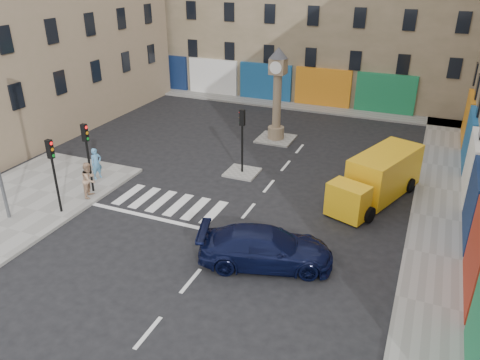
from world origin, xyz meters
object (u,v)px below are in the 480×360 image
Objects in this scene: pedestrian_blue at (96,163)px; pedestrian_tan at (89,180)px; clock_pillar at (277,89)px; traffic_light_island at (242,131)px; traffic_light_left_far at (87,147)px; navy_sedan at (266,248)px; traffic_light_left_near at (53,165)px; yellow_van at (378,177)px.

pedestrian_tan reaches higher than pedestrian_blue.
traffic_light_island is at bearing -90.00° from clock_pillar.
traffic_light_left_far reaches higher than pedestrian_blue.
navy_sedan is 3.06× the size of pedestrian_blue.
clock_pillar is at bearing -42.50° from pedestrian_tan.
traffic_light_left_far is 0.61× the size of clock_pillar.
navy_sedan is at bearing -116.24° from pedestrian_tan.
traffic_light_island is 1.99× the size of pedestrian_tan.
traffic_light_left_far is at bearing -139.40° from traffic_light_island.
pedestrian_blue is (-0.77, 3.80, -1.59)m from traffic_light_left_near.
navy_sedan is at bearing -72.81° from clock_pillar.
traffic_light_left_far is 0.69× the size of navy_sedan.
traffic_light_left_near reaches higher than navy_sedan.
traffic_light_island is 0.55× the size of yellow_van.
traffic_light_left_far is 1.65m from pedestrian_tan.
traffic_light_island is at bearing -160.59° from yellow_van.
traffic_light_left_near is at bearing -90.00° from traffic_light_left_far.
navy_sedan is at bearing -0.07° from traffic_light_left_near.
traffic_light_left_far is 2.10× the size of pedestrian_blue.
navy_sedan is at bearing -92.95° from yellow_van.
pedestrian_tan reaches higher than navy_sedan.
traffic_light_island is (6.30, 7.80, -0.03)m from traffic_light_left_near.
traffic_light_left_far is 1.00× the size of traffic_light_island.
traffic_light_island is at bearing 11.40° from navy_sedan.
traffic_light_left_near reaches higher than traffic_light_island.
traffic_light_left_far is at bearing -138.88° from yellow_van.
navy_sedan is (10.57, -0.01, -1.84)m from traffic_light_left_near.
pedestrian_blue is (-7.07, -4.00, -1.56)m from traffic_light_island.
traffic_light_left_near is 1.99× the size of pedestrian_tan.
traffic_light_island is 2.10× the size of pedestrian_blue.
clock_pillar is 1.13× the size of navy_sedan.
traffic_light_left_near is 2.10× the size of pedestrian_blue.
pedestrian_tan is (0.30, 1.89, -1.54)m from traffic_light_left_near.
clock_pillar is 13.56m from pedestrian_tan.
traffic_light_left_near is 0.61× the size of clock_pillar.
navy_sedan is at bearing -88.72° from pedestrian_blue.
navy_sedan is 10.45m from pedestrian_tan.
yellow_van reaches higher than pedestrian_blue.
traffic_light_left_near is 0.69× the size of navy_sedan.
clock_pillar is (6.30, 13.80, 0.93)m from traffic_light_left_near.
traffic_light_left_near is 10.73m from navy_sedan.
traffic_light_island reaches higher than pedestrian_tan.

